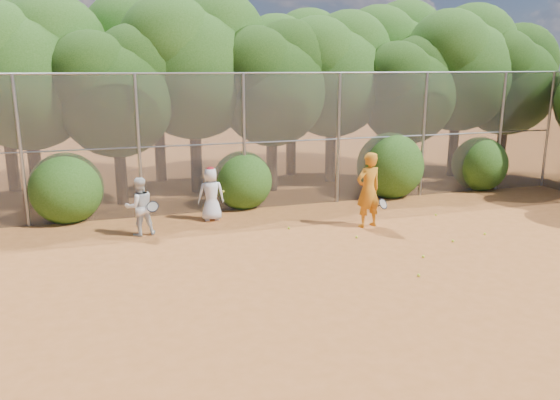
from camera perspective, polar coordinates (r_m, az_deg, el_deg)
name	(u,v)px	position (r m, az deg, el deg)	size (l,w,h in m)	color
ground	(363,276)	(11.44, 8.65, -7.88)	(80.00, 80.00, 0.00)	#AD5D27
fence_back	(273,140)	(16.33, -0.74, 6.29)	(20.05, 0.09, 4.03)	gray
tree_1	(27,67)	(18.17, -24.94, 12.49)	(4.64, 4.03, 6.35)	black
tree_2	(117,87)	(17.35, -16.71, 11.25)	(3.99, 3.47, 5.47)	black
tree_3	(194,60)	(18.56, -8.95, 14.30)	(4.89, 4.26, 6.70)	black
tree_4	(273,79)	(18.53, -0.76, 12.49)	(4.19, 3.64, 5.73)	black
tree_5	(333,70)	(20.13, 5.59, 13.36)	(4.51, 3.92, 6.17)	black
tree_6	(409,87)	(20.36, 13.28, 11.44)	(3.86, 3.36, 5.29)	black
tree_7	(460,64)	(22.23, 18.33, 13.39)	(4.77, 4.14, 6.53)	black
tree_8	(509,76)	(23.20, 22.78, 11.86)	(4.25, 3.70, 5.82)	black
tree_9	(2,61)	(20.59, -27.03, 12.78)	(4.83, 4.20, 6.62)	black
tree_10	(157,53)	(20.63, -12.77, 14.72)	(5.15, 4.48, 7.06)	black
tree_11	(292,67)	(21.27, 1.31, 13.76)	(4.64, 4.03, 6.35)	black
tree_12	(391,58)	(23.64, 11.56, 14.35)	(5.02, 4.37, 6.88)	black
bush_0	(66,185)	(16.17, -21.45, 1.46)	(2.00, 2.00, 2.00)	#244E13
bush_1	(242,178)	(16.58, -3.95, 2.34)	(1.80, 1.80, 1.80)	#244E13
bush_2	(390,163)	(18.34, 11.44, 3.85)	(2.20, 2.20, 2.20)	#244E13
bush_3	(480,162)	(20.27, 20.14, 3.78)	(1.90, 1.90, 1.90)	#244E13
player_yellow	(368,190)	(14.61, 9.21, 1.04)	(0.93, 0.65, 2.02)	orange
player_teen	(211,194)	(15.21, -7.21, 0.65)	(0.74, 0.49, 1.52)	white
player_white	(140,207)	(14.20, -14.45, -0.67)	(0.88, 0.78, 1.50)	silver
ball_0	(357,237)	(13.81, 8.00, -3.85)	(0.07, 0.07, 0.07)	#CCEA2A
ball_1	(485,234)	(14.89, 20.62, -3.32)	(0.07, 0.07, 0.07)	#CCEA2A
ball_2	(423,256)	(12.74, 14.74, -5.73)	(0.07, 0.07, 0.07)	#CCEA2A
ball_3	(453,241)	(14.04, 17.62, -4.09)	(0.07, 0.07, 0.07)	#CCEA2A
ball_4	(419,275)	(11.62, 14.30, -7.62)	(0.07, 0.07, 0.07)	#CCEA2A
ball_5	(436,215)	(16.31, 15.97, -1.50)	(0.07, 0.07, 0.07)	#CCEA2A
ball_6	(289,228)	(14.43, 0.92, -2.94)	(0.07, 0.07, 0.07)	#CCEA2A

